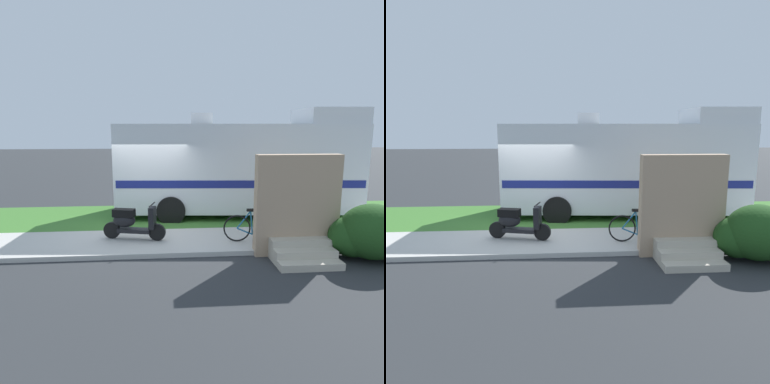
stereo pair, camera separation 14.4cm
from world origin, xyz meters
The scene contains 10 objects.
ground_plane centered at (0.00, 0.00, 0.00)m, with size 80.00×80.00×0.00m, color #2D3033.
sidewalk centered at (0.00, -1.20, 0.06)m, with size 24.00×2.00×0.12m.
grass_strip centered at (0.00, 1.50, 0.04)m, with size 24.00×3.40×0.08m.
motorhome_rv centered at (3.10, 1.74, 1.72)m, with size 8.03×3.20×3.61m.
scooter centered at (-0.33, -1.05, 0.58)m, with size 1.64×0.64×0.97m.
bicycle centered at (2.88, -1.54, 0.51)m, with size 1.73×0.52×0.90m.
pickup_truck_near centered at (4.28, 6.03, 0.95)m, with size 5.05×2.08×1.77m.
porch_steps centered at (3.63, -2.29, 0.97)m, with size 2.00×1.26×2.40m.
bush_by_porch centered at (5.21, -2.69, 0.60)m, with size 1.80×1.35×1.27m.
bottle_green centered at (3.70, -0.79, 0.25)m, with size 0.07×0.07×0.30m.
Camera 2 is at (0.60, -10.06, 3.03)m, focal length 33.09 mm.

